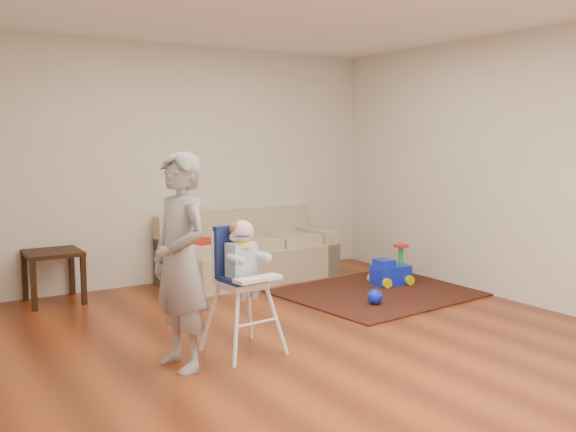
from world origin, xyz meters
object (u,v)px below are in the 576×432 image
sofa (250,247)px  high_chair (243,289)px  ride_on_toy (391,264)px  adult (180,262)px  side_table (54,277)px  toy_ball (375,297)px

sofa → high_chair: 2.53m
sofa → high_chair: high_chair is taller
ride_on_toy → high_chair: 2.73m
ride_on_toy → adult: bearing=-154.5°
high_chair → adult: bearing=-179.9°
side_table → ride_on_toy: side_table is taller
toy_ball → high_chair: high_chair is taller
side_table → toy_ball: side_table is taller
side_table → high_chair: bearing=-68.9°
high_chair → adult: (-0.53, -0.06, 0.28)m
ride_on_toy → toy_ball: bearing=-136.4°
side_table → adult: adult is taller
side_table → high_chair: size_ratio=0.51×
toy_ball → high_chair: size_ratio=0.15×
sofa → adult: bearing=-132.1°
adult → sofa: bearing=132.8°
toy_ball → adult: bearing=-165.8°
sofa → toy_ball: sofa is taller
toy_ball → adult: (-2.29, -0.58, 0.69)m
sofa → toy_ball: (0.50, -1.66, -0.30)m
toy_ball → adult: size_ratio=0.10×
side_table → toy_ball: size_ratio=3.50×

